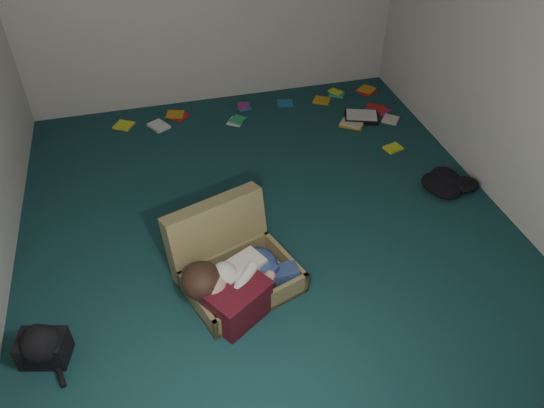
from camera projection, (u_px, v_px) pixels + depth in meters
name	position (u px, v px, depth m)	size (l,w,h in m)	color
floor	(267.00, 225.00, 4.42)	(4.50, 4.50, 0.00)	#153C3E
wall_front	(422.00, 363.00, 1.92)	(4.50, 4.50, 0.00)	silver
wall_right	(524.00, 51.00, 3.98)	(4.50, 4.50, 0.00)	silver
suitcase	(232.00, 261.00, 3.87)	(0.97, 0.96, 0.57)	olive
person	(239.00, 276.00, 3.69)	(0.86, 0.44, 0.35)	silver
maroon_bin	(236.00, 301.00, 3.61)	(0.53, 0.51, 0.29)	#4B0F19
backpack	(43.00, 347.00, 3.36)	(0.37, 0.30, 0.22)	black
clothing_pile	(452.00, 185.00, 4.71)	(0.47, 0.39, 0.15)	black
paper_tray	(361.00, 117.00, 5.71)	(0.43, 0.37, 0.05)	black
book_scatter	(290.00, 114.00, 5.79)	(2.99, 1.42, 0.02)	yellow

